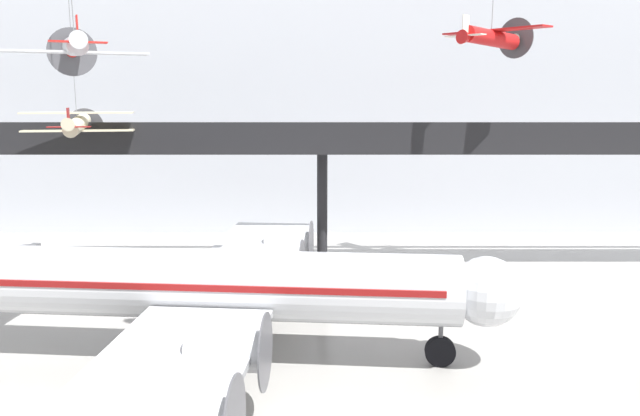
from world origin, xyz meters
name	(u,v)px	position (x,y,z in m)	size (l,w,h in m)	color
hangar_back_wall	(322,74)	(0.00, 33.38, 13.09)	(140.00, 3.00, 26.18)	silver
mezzanine_walkway	(323,147)	(0.00, 21.10, 8.08)	(110.00, 3.20, 9.73)	black
airliner_silver_main	(200,285)	(-5.37, 6.86, 3.29)	(27.78, 31.59, 9.06)	silver
suspended_plane_red_highwing	(492,37)	(10.01, 19.10, 14.76)	(5.79, 5.99, 7.34)	red
suspended_plane_cream_biplane	(78,124)	(-14.59, 18.33, 9.69)	(6.50, 5.36, 12.43)	beige
suspended_plane_silver_racer	(76,46)	(-11.03, 9.45, 13.52)	(6.27, 5.48, 8.61)	silver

